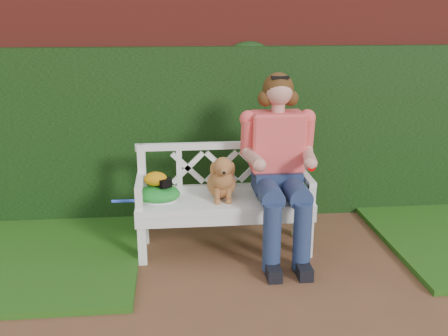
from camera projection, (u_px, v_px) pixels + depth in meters
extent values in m
plane|color=brown|center=(285.00, 298.00, 3.85)|extent=(60.00, 60.00, 0.00)
cube|color=maroon|center=(249.00, 105.00, 5.34)|extent=(10.00, 0.30, 2.20)
cube|color=#214417|center=(252.00, 134.00, 5.21)|extent=(10.00, 0.18, 1.70)
cube|color=black|center=(165.00, 183.00, 4.38)|extent=(0.12, 0.10, 0.07)
ellipsoid|color=#C57E0A|center=(156.00, 179.00, 4.39)|extent=(0.22, 0.18, 0.12)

